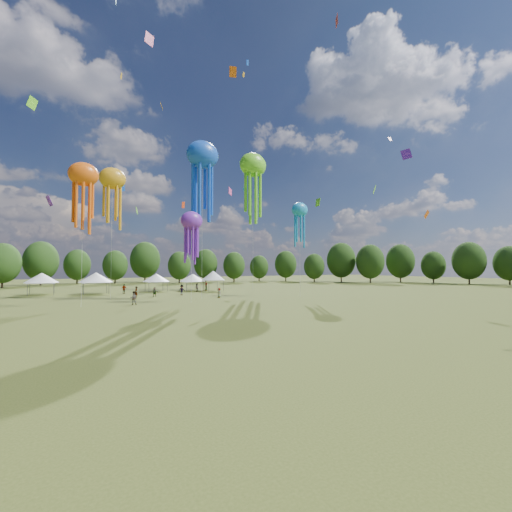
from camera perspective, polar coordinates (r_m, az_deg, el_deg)
ground at (r=21.16m, az=24.57°, el=-15.23°), size 300.00×300.00×0.00m
spectator_near at (r=45.88m, az=-20.69°, el=-6.91°), size 0.94×0.77×1.77m
spectators_far at (r=60.85m, az=-14.23°, el=-5.77°), size 17.51×17.36×1.87m
festival_tents at (r=68.07m, az=-20.09°, el=-3.53°), size 35.34×11.68×4.21m
show_kites at (r=60.61m, az=-6.86°, el=12.49°), size 37.94×20.44×29.93m
small_kites at (r=60.54m, az=-12.56°, el=22.19°), size 76.76×61.41×45.20m
treeline at (r=75.67m, az=-20.07°, el=-0.65°), size 201.57×95.24×13.43m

